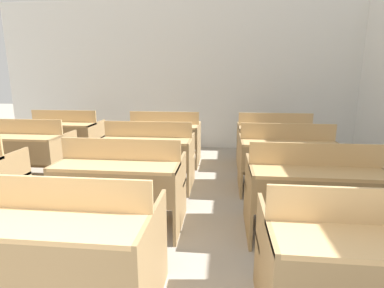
# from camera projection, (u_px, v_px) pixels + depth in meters

# --- Properties ---
(wall_back) EXTENTS (7.30, 0.06, 2.96)m
(wall_back) POSITION_uv_depth(u_px,v_px,m) (176.00, 76.00, 6.12)
(wall_back) COLOR silver
(wall_back) RESTS_ON ground_plane
(bench_front_center) EXTENTS (1.17, 0.74, 0.90)m
(bench_front_center) POSITION_uv_depth(u_px,v_px,m) (61.00, 244.00, 1.85)
(bench_front_center) COLOR #997A50
(bench_front_center) RESTS_ON ground_plane
(bench_front_right) EXTENTS (1.17, 0.74, 0.90)m
(bench_front_right) POSITION_uv_depth(u_px,v_px,m) (370.00, 262.00, 1.67)
(bench_front_right) COLOR #98794F
(bench_front_right) RESTS_ON ground_plane
(bench_second_center) EXTENTS (1.17, 0.74, 0.90)m
(bench_second_center) POSITION_uv_depth(u_px,v_px,m) (122.00, 182.00, 2.93)
(bench_second_center) COLOR #97784E
(bench_second_center) RESTS_ON ground_plane
(bench_second_right) EXTENTS (1.17, 0.74, 0.90)m
(bench_second_right) POSITION_uv_depth(u_px,v_px,m) (313.00, 190.00, 2.74)
(bench_second_right) COLOR olive
(bench_second_right) RESTS_ON ground_plane
(bench_third_left) EXTENTS (1.17, 0.74, 0.90)m
(bench_third_left) POSITION_uv_depth(u_px,v_px,m) (24.00, 150.00, 4.21)
(bench_third_left) COLOR #97794F
(bench_third_left) RESTS_ON ground_plane
(bench_third_center) EXTENTS (1.17, 0.74, 0.90)m
(bench_third_center) POSITION_uv_depth(u_px,v_px,m) (148.00, 154.00, 4.00)
(bench_third_center) COLOR #96784D
(bench_third_center) RESTS_ON ground_plane
(bench_third_right) EXTENTS (1.17, 0.74, 0.90)m
(bench_third_right) POSITION_uv_depth(u_px,v_px,m) (286.00, 157.00, 3.83)
(bench_third_right) COLOR #93744A
(bench_third_right) RESTS_ON ground_plane
(bench_back_left) EXTENTS (1.17, 0.74, 0.90)m
(bench_back_left) POSITION_uv_depth(u_px,v_px,m) (65.00, 135.00, 5.28)
(bench_back_left) COLOR #95774D
(bench_back_left) RESTS_ON ground_plane
(bench_back_center) EXTENTS (1.17, 0.74, 0.90)m
(bench_back_center) POSITION_uv_depth(u_px,v_px,m) (165.00, 137.00, 5.07)
(bench_back_center) COLOR #997A50
(bench_back_center) RESTS_ON ground_plane
(bench_back_right) EXTENTS (1.17, 0.74, 0.90)m
(bench_back_right) POSITION_uv_depth(u_px,v_px,m) (274.00, 140.00, 4.88)
(bench_back_right) COLOR #9A7C52
(bench_back_right) RESTS_ON ground_plane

